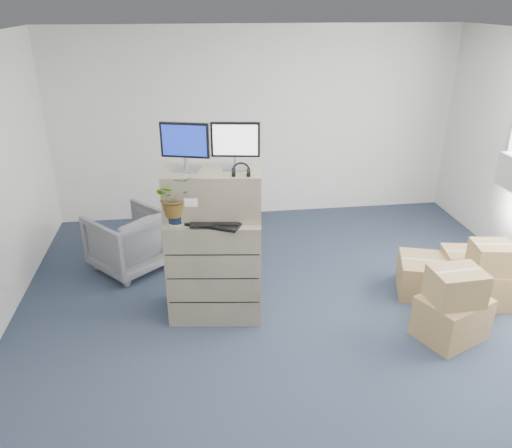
# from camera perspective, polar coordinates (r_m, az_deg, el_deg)

# --- Properties ---
(ground) EXTENTS (7.00, 7.00, 0.00)m
(ground) POSITION_cam_1_polar(r_m,az_deg,el_deg) (4.98, 5.90, -14.39)
(ground) COLOR #232A3F
(ground) RESTS_ON ground
(wall_back) EXTENTS (6.00, 0.02, 2.80)m
(wall_back) POSITION_cam_1_polar(r_m,az_deg,el_deg) (7.54, 0.12, 11.28)
(wall_back) COLOR silver
(wall_back) RESTS_ON ground
(filing_cabinet_lower) EXTENTS (1.02, 0.70, 1.11)m
(filing_cabinet_lower) POSITION_cam_1_polar(r_m,az_deg,el_deg) (5.25, -4.68, -4.83)
(filing_cabinet_lower) COLOR gray
(filing_cabinet_lower) RESTS_ON ground
(filing_cabinet_upper) EXTENTS (1.01, 0.60, 0.48)m
(filing_cabinet_upper) POSITION_cam_1_polar(r_m,az_deg,el_deg) (4.96, -4.94, 3.49)
(filing_cabinet_upper) COLOR gray
(filing_cabinet_upper) RESTS_ON filing_cabinet_lower
(monitor_left) EXTENTS (0.46, 0.24, 0.47)m
(monitor_left) POSITION_cam_1_polar(r_m,az_deg,el_deg) (4.84, -8.13, 9.04)
(monitor_left) COLOR #99999E
(monitor_left) RESTS_ON filing_cabinet_upper
(monitor_right) EXTENTS (0.47, 0.22, 0.46)m
(monitor_right) POSITION_cam_1_polar(r_m,az_deg,el_deg) (4.83, -2.36, 9.20)
(monitor_right) COLOR #99999E
(monitor_right) RESTS_ON filing_cabinet_upper
(headphones) EXTENTS (0.17, 0.04, 0.17)m
(headphones) POSITION_cam_1_polar(r_m,az_deg,el_deg) (4.71, -1.71, 6.09)
(headphones) COLOR black
(headphones) RESTS_ON filing_cabinet_upper
(keyboard) EXTENTS (0.56, 0.42, 0.03)m
(keyboard) POSITION_cam_1_polar(r_m,az_deg,el_deg) (4.83, -4.85, 0.04)
(keyboard) COLOR black
(keyboard) RESTS_ON filing_cabinet_lower
(mouse) EXTENTS (0.11, 0.08, 0.04)m
(mouse) POSITION_cam_1_polar(r_m,az_deg,el_deg) (4.86, -0.77, 0.36)
(mouse) COLOR silver
(mouse) RESTS_ON filing_cabinet_lower
(water_bottle) EXTENTS (0.08, 0.08, 0.27)m
(water_bottle) POSITION_cam_1_polar(r_m,az_deg,el_deg) (4.95, -3.44, 2.24)
(water_bottle) COLOR #96999F
(water_bottle) RESTS_ON filing_cabinet_lower
(phone_dock) EXTENTS (0.06, 0.05, 0.13)m
(phone_dock) POSITION_cam_1_polar(r_m,az_deg,el_deg) (5.03, -5.17, 1.37)
(phone_dock) COLOR silver
(phone_dock) RESTS_ON filing_cabinet_lower
(external_drive) EXTENTS (0.25, 0.20, 0.07)m
(external_drive) POSITION_cam_1_polar(r_m,az_deg,el_deg) (5.11, -1.17, 1.79)
(external_drive) COLOR black
(external_drive) RESTS_ON filing_cabinet_lower
(tissue_box) EXTENTS (0.26, 0.20, 0.09)m
(tissue_box) POSITION_cam_1_polar(r_m,az_deg,el_deg) (5.04, -1.51, 2.43)
(tissue_box) COLOR #4188DF
(tissue_box) RESTS_ON external_drive
(potted_plant) EXTENTS (0.48, 0.51, 0.40)m
(potted_plant) POSITION_cam_1_polar(r_m,az_deg,el_deg) (4.84, -9.29, 2.60)
(potted_plant) COLOR #95AB8A
(potted_plant) RESTS_ON filing_cabinet_lower
(office_chair) EXTENTS (1.10, 1.09, 0.82)m
(office_chair) POSITION_cam_1_polar(r_m,az_deg,el_deg) (6.35, -14.40, -1.58)
(office_chair) COLOR #5E5D62
(office_chair) RESTS_ON ground
(cardboard_boxes) EXTENTS (1.43, 1.53, 0.78)m
(cardboard_boxes) POSITION_cam_1_polar(r_m,az_deg,el_deg) (5.88, 22.18, -6.38)
(cardboard_boxes) COLOR #99764A
(cardboard_boxes) RESTS_ON ground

